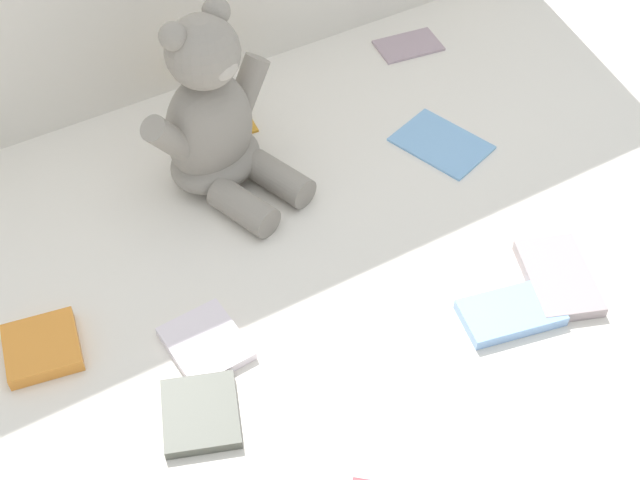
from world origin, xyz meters
TOP-DOWN VIEW (x-y plane):
  - ground_plane at (0.00, 0.00)m, footprint 3.20×3.20m
  - teddy_bear at (-0.03, 0.17)m, footprint 0.24×0.24m
  - book_case_0 at (0.18, -0.26)m, footprint 0.14×0.10m
  - book_case_1 at (0.40, 0.30)m, footprint 0.12×0.08m
  - book_case_2 at (0.30, 0.06)m, footprint 0.14×0.16m
  - book_case_3 at (-0.23, -0.20)m, footprint 0.12×0.13m
  - book_case_5 at (0.28, -0.25)m, footprint 0.13×0.16m
  - book_case_6 at (-0.18, -0.11)m, footprint 0.10×0.11m
  - book_case_8 at (-0.37, -0.01)m, footprint 0.11×0.11m
  - book_case_9 at (0.03, 0.29)m, footprint 0.11×0.13m

SIDE VIEW (x-z plane):
  - ground_plane at x=0.00m, z-range 0.00..0.00m
  - book_case_2 at x=0.30m, z-range 0.00..0.01m
  - book_case_9 at x=0.03m, z-range 0.00..0.01m
  - book_case_1 at x=0.40m, z-range 0.00..0.01m
  - book_case_6 at x=-0.18m, z-range 0.00..0.01m
  - book_case_3 at x=-0.23m, z-range 0.00..0.01m
  - book_case_0 at x=0.18m, z-range 0.00..0.02m
  - book_case_5 at x=0.28m, z-range 0.00..0.02m
  - book_case_8 at x=-0.37m, z-range 0.00..0.02m
  - teddy_bear at x=-0.03m, z-range -0.04..0.25m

